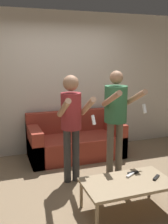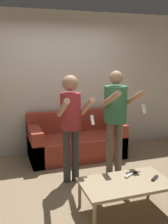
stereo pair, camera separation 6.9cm
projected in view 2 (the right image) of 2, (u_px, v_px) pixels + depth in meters
The scene contains 9 objects.
ground_plane at pixel (85, 187), 3.84m from camera, with size 14.00×14.00×0.00m, color #937A5B.
wall_back at pixel (58, 83), 5.07m from camera, with size 6.40×0.06×2.70m.
couch at pixel (76, 142), 4.96m from camera, with size 1.74×0.83×0.83m.
person_standing_left at pixel (71, 118), 3.80m from camera, with size 0.42×0.65×1.62m.
person_standing_right at pixel (116, 111), 4.01m from camera, with size 0.47×0.71×1.66m.
coffee_table at pixel (126, 185), 3.17m from camera, with size 1.09×0.61×0.39m.
remote_near at pixel (155, 178), 3.23m from camera, with size 0.14×0.12×0.02m.
remote_mid at pixel (129, 175), 3.31m from camera, with size 0.15×0.11×0.02m.
remote_far at pixel (132, 173), 3.37m from camera, with size 0.15×0.05×0.02m.
Camera 2 is at (-1.13, -3.33, 1.90)m, focal length 42.00 mm.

